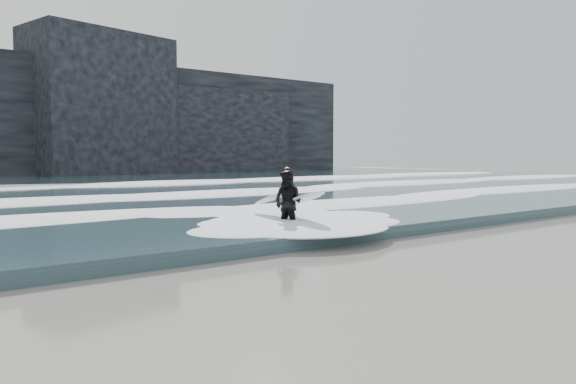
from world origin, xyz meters
TOP-DOWN VIEW (x-y plane):
  - ground at (0.00, 0.00)m, footprint 120.00×120.00m
  - sea at (0.00, 29.00)m, footprint 90.00×52.00m
  - foam_near at (0.00, 9.00)m, footprint 60.00×3.20m
  - foam_mid at (0.00, 16.00)m, footprint 60.00×4.00m
  - foam_far at (0.00, 25.00)m, footprint 60.00×4.80m
  - surfer_left at (0.89, 6.21)m, footprint 0.89×1.80m
  - surfer_right at (0.21, 5.12)m, footprint 1.38×2.35m

SIDE VIEW (x-z plane):
  - ground at x=0.00m, z-range 0.00..0.00m
  - sea at x=0.00m, z-range 0.00..0.30m
  - foam_near at x=0.00m, z-range 0.30..0.50m
  - foam_mid at x=0.00m, z-range 0.30..0.54m
  - foam_far at x=0.00m, z-range 0.30..0.60m
  - surfer_right at x=0.21m, z-range 0.01..1.58m
  - surfer_left at x=0.89m, z-range 0.01..1.63m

